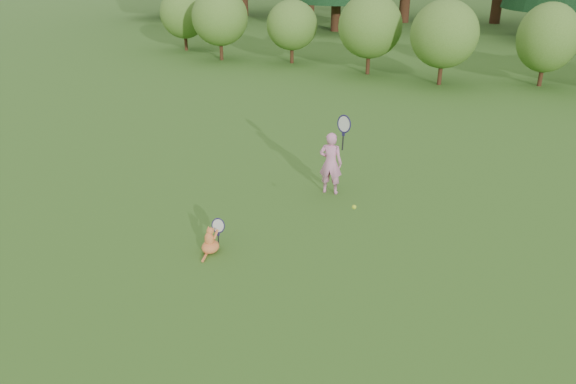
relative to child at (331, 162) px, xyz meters
The scene contains 5 objects.
ground 2.62m from the child, 93.92° to the right, with size 100.00×100.00×0.00m, color #2C5818.
shrub_row 10.50m from the child, 90.95° to the left, with size 28.00×3.00×2.80m, color #436B21, non-canonical shape.
child is the anchor object (origin of this frame).
cat 3.00m from the child, 103.48° to the right, with size 0.31×0.57×0.59m.
tennis_ball 2.58m from the child, 58.59° to the right, with size 0.06×0.06×0.06m.
Camera 1 is at (4.08, -6.41, 4.36)m, focal length 35.00 mm.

